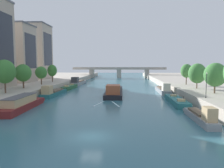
% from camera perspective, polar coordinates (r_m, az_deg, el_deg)
% --- Properties ---
extents(ground_plane, '(400.00, 400.00, 0.00)m').
position_cam_1_polar(ground_plane, '(25.41, -5.69, -14.18)').
color(ground_plane, '#336675').
extents(quay_left, '(36.00, 170.00, 2.26)m').
position_cam_1_polar(quay_left, '(88.35, -23.01, 0.12)').
color(quay_left, '#B7AD9E').
rests_on(quay_left, ground).
extents(quay_right, '(36.00, 170.00, 2.26)m').
position_cam_1_polar(quay_right, '(85.10, 25.50, -0.15)').
color(quay_right, '#B7AD9E').
rests_on(quay_right, ground).
extents(barge_midriver, '(5.17, 23.79, 3.33)m').
position_cam_1_polar(barge_midriver, '(59.37, 0.57, -1.94)').
color(barge_midriver, black).
rests_on(barge_midriver, ground).
extents(wake_behind_barge, '(5.60, 5.94, 0.03)m').
position_cam_1_polar(wake_behind_barge, '(45.27, -1.36, -5.45)').
color(wake_behind_barge, '#A5D1DB').
rests_on(wake_behind_barge, ground).
extents(moored_boat_left_lone, '(3.55, 15.27, 2.72)m').
position_cam_1_polar(moored_boat_left_lone, '(42.90, -23.48, -4.97)').
color(moored_boat_left_lone, maroon).
rests_on(moored_boat_left_lone, ground).
extents(moored_boat_left_gap_after, '(3.09, 14.68, 3.14)m').
position_cam_1_polar(moored_boat_left_gap_after, '(59.25, -15.86, -2.22)').
color(moored_boat_left_gap_after, '#23666B').
rests_on(moored_boat_left_gap_after, ground).
extents(moored_boat_left_near, '(2.65, 13.31, 2.30)m').
position_cam_1_polar(moored_boat_left_near, '(74.26, -11.52, -0.86)').
color(moored_boat_left_near, '#235633').
rests_on(moored_boat_left_near, ground).
extents(moored_boat_left_upstream, '(3.76, 16.69, 3.51)m').
position_cam_1_polar(moored_boat_left_upstream, '(89.38, -9.30, 0.48)').
color(moored_boat_left_upstream, gray).
rests_on(moored_boat_left_upstream, ground).
extents(moored_boat_right_gap_after, '(1.91, 11.25, 2.83)m').
position_cam_1_polar(moored_boat_right_gap_after, '(33.94, 23.19, -8.13)').
color(moored_boat_right_gap_after, gray).
rests_on(moored_boat_right_gap_after, ground).
extents(moored_boat_right_upstream, '(2.72, 14.47, 2.29)m').
position_cam_1_polar(moored_boat_right_upstream, '(47.83, 17.22, -4.37)').
color(moored_boat_right_upstream, '#23666B').
rests_on(moored_boat_right_upstream, ground).
extents(moored_boat_right_second, '(2.72, 14.41, 3.39)m').
position_cam_1_polar(moored_boat_right_second, '(63.98, 13.88, -1.54)').
color(moored_boat_right_second, gray).
rests_on(moored_boat_right_second, ground).
extents(tree_left_past_mid, '(4.67, 4.67, 7.33)m').
position_cam_1_polar(tree_left_past_mid, '(51.01, -27.41, 3.04)').
color(tree_left_past_mid, brown).
rests_on(tree_left_past_mid, quay_left).
extents(tree_left_third, '(4.27, 4.27, 6.37)m').
position_cam_1_polar(tree_left_third, '(59.93, -23.23, 2.80)').
color(tree_left_third, brown).
rests_on(tree_left_third, quay_left).
extents(tree_left_far, '(3.63, 3.63, 5.69)m').
position_cam_1_polar(tree_left_far, '(68.69, -18.88, 2.98)').
color(tree_left_far, brown).
rests_on(tree_left_far, quay_left).
extents(tree_left_end_of_row, '(3.38, 3.38, 6.25)m').
position_cam_1_polar(tree_left_end_of_row, '(78.64, -16.10, 3.58)').
color(tree_left_end_of_row, brown).
rests_on(tree_left_end_of_row, quay_left).
extents(tree_right_midway, '(4.75, 4.75, 6.63)m').
position_cam_1_polar(tree_right_midway, '(50.31, 26.49, 2.28)').
color(tree_right_midway, brown).
rests_on(tree_right_midway, quay_right).
extents(tree_right_by_lamp, '(4.52, 4.52, 6.57)m').
position_cam_1_polar(tree_right_by_lamp, '(58.60, 22.37, 2.71)').
color(tree_right_by_lamp, brown).
rests_on(tree_right_by_lamp, quay_right).
extents(tree_right_third, '(3.59, 3.59, 6.45)m').
position_cam_1_polar(tree_right_third, '(68.87, 19.79, 3.41)').
color(tree_right_third, brown).
rests_on(tree_right_third, quay_right).
extents(lamppost_right_bank, '(0.28, 0.28, 4.78)m').
position_cam_1_polar(lamppost_right_bank, '(42.62, 24.48, -0.00)').
color(lamppost_right_bank, black).
rests_on(lamppost_right_bank, quay_right).
extents(building_left_corner, '(12.89, 10.87, 20.35)m').
position_cam_1_polar(building_left_corner, '(81.75, -25.38, 7.60)').
color(building_left_corner, '#A89989').
rests_on(building_left_corner, quay_left).
extents(building_left_tall, '(11.11, 12.27, 23.90)m').
position_cam_1_polar(building_left_tall, '(98.68, -20.09, 8.34)').
color(building_left_tall, '#A89989').
rests_on(building_left_tall, quay_left).
extents(bridge_far, '(59.32, 4.40, 6.90)m').
position_cam_1_polar(bridge_far, '(133.51, 1.95, 3.55)').
color(bridge_far, '#9E998E').
rests_on(bridge_far, ground).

